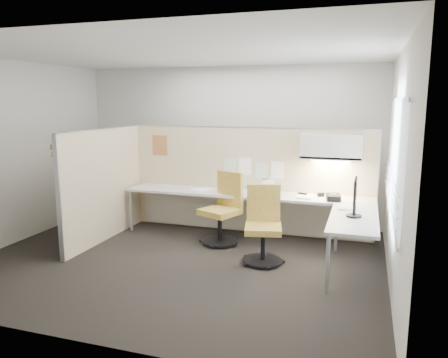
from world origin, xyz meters
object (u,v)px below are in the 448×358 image
(desk, at_px, (264,204))
(chair_right, at_px, (263,227))
(chair_left, at_px, (223,211))
(monitor, at_px, (355,195))
(phone, at_px, (333,197))

(desk, height_order, chair_right, chair_right)
(chair_left, height_order, monitor, monitor)
(desk, bearing_deg, chair_right, -77.28)
(monitor, bearing_deg, phone, 21.22)
(desk, distance_m, chair_right, 0.86)
(desk, xyz_separation_m, phone, (1.05, 0.02, 0.18))
(chair_left, relative_size, phone, 4.52)
(chair_right, height_order, monitor, monitor)
(chair_left, relative_size, chair_right, 1.05)
(desk, xyz_separation_m, chair_right, (0.19, -0.83, -0.12))
(phone, bearing_deg, desk, 169.73)
(desk, xyz_separation_m, chair_left, (-0.59, -0.23, -0.09))
(chair_left, bearing_deg, monitor, 6.39)
(chair_right, relative_size, monitor, 2.13)
(desk, bearing_deg, phone, 0.93)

